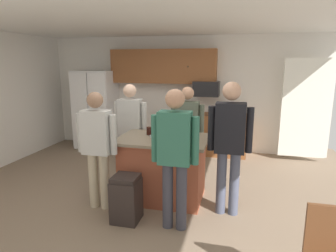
# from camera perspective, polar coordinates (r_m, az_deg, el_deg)

# --- Properties ---
(floor) EXTENTS (7.04, 7.04, 0.00)m
(floor) POSITION_cam_1_polar(r_m,az_deg,el_deg) (4.61, -4.45, -13.63)
(floor) COLOR #7F6B56
(floor) RESTS_ON ground
(ceiling) EXTENTS (7.04, 7.04, 0.00)m
(ceiling) POSITION_cam_1_polar(r_m,az_deg,el_deg) (4.19, -5.07, 20.32)
(ceiling) COLOR white
(back_wall) EXTENTS (6.40, 0.10, 2.60)m
(back_wall) POSITION_cam_1_polar(r_m,az_deg,el_deg) (6.90, 2.72, 6.30)
(back_wall) COLOR white
(back_wall) RESTS_ON ground
(french_door_window_panel) EXTENTS (0.90, 0.06, 2.00)m
(french_door_window_panel) POSITION_cam_1_polar(r_m,az_deg,el_deg) (6.52, 25.02, 3.06)
(french_door_window_panel) COLOR white
(french_door_window_panel) RESTS_ON ground
(cabinet_run_upper) EXTENTS (2.40, 0.38, 0.75)m
(cabinet_run_upper) POSITION_cam_1_polar(r_m,az_deg,el_deg) (6.76, -0.96, 11.50)
(cabinet_run_upper) COLOR brown
(cabinet_run_lower) EXTENTS (1.80, 0.63, 0.90)m
(cabinet_run_lower) POSITION_cam_1_polar(r_m,az_deg,el_deg) (6.64, 7.20, -1.47)
(cabinet_run_lower) COLOR brown
(cabinet_run_lower) RESTS_ON ground
(refrigerator) EXTENTS (0.90, 0.76, 1.83)m
(refrigerator) POSITION_cam_1_polar(r_m,az_deg,el_deg) (7.22, -13.78, 3.13)
(refrigerator) COLOR white
(refrigerator) RESTS_ON ground
(microwave_over_range) EXTENTS (0.56, 0.40, 0.32)m
(microwave_over_range) POSITION_cam_1_polar(r_m,az_deg,el_deg) (6.50, 7.45, 7.18)
(microwave_over_range) COLOR black
(kitchen_island) EXTENTS (1.30, 0.93, 0.94)m
(kitchen_island) POSITION_cam_1_polar(r_m,az_deg,el_deg) (4.40, -0.95, -8.16)
(kitchen_island) COLOR #9E4C33
(kitchen_island) RESTS_ON ground
(person_guest_left) EXTENTS (0.57, 0.23, 1.77)m
(person_guest_left) POSITION_cam_1_polar(r_m,az_deg,el_deg) (3.87, 11.87, -2.59)
(person_guest_left) COLOR #4C5166
(person_guest_left) RESTS_ON ground
(person_guest_by_door) EXTENTS (0.57, 0.22, 1.62)m
(person_guest_by_door) POSITION_cam_1_polar(r_m,az_deg,el_deg) (4.97, 3.73, -0.32)
(person_guest_by_door) COLOR #383842
(person_guest_by_door) RESTS_ON ground
(person_elder_center) EXTENTS (0.57, 0.22, 1.63)m
(person_elder_center) POSITION_cam_1_polar(r_m,az_deg,el_deg) (4.09, -13.58, -3.25)
(person_elder_center) COLOR tan
(person_elder_center) RESTS_ON ground
(person_host_foreground) EXTENTS (0.57, 0.23, 1.72)m
(person_host_foreground) POSITION_cam_1_polar(r_m,az_deg,el_deg) (3.45, 1.32, -4.80)
(person_host_foreground) COLOR #383842
(person_host_foreground) RESTS_ON ground
(person_guest_right) EXTENTS (0.57, 0.22, 1.66)m
(person_guest_right) POSITION_cam_1_polar(r_m,az_deg,el_deg) (5.00, -7.26, 0.01)
(person_guest_right) COLOR #232D4C
(person_guest_right) RESTS_ON ground
(glass_dark_ale) EXTENTS (0.07, 0.07, 0.12)m
(glass_dark_ale) POSITION_cam_1_polar(r_m,az_deg,el_deg) (4.43, -3.73, -0.97)
(glass_dark_ale) COLOR black
(glass_dark_ale) RESTS_ON kitchen_island
(glass_pilsner) EXTENTS (0.07, 0.07, 0.16)m
(glass_pilsner) POSITION_cam_1_polar(r_m,az_deg,el_deg) (4.45, 4.82, -0.70)
(glass_pilsner) COLOR black
(glass_pilsner) RESTS_ON kitchen_island
(glass_stout_tall) EXTENTS (0.06, 0.06, 0.16)m
(glass_stout_tall) POSITION_cam_1_polar(r_m,az_deg,el_deg) (4.03, 4.28, -2.01)
(glass_stout_tall) COLOR black
(glass_stout_tall) RESTS_ON kitchen_island
(tumbler_amber) EXTENTS (0.07, 0.07, 0.17)m
(tumbler_amber) POSITION_cam_1_polar(r_m,az_deg,el_deg) (4.08, -0.32, -1.78)
(tumbler_amber) COLOR black
(tumbler_amber) RESTS_ON kitchen_island
(serving_tray) EXTENTS (0.44, 0.30, 0.04)m
(serving_tray) POSITION_cam_1_polar(r_m,az_deg,el_deg) (4.33, -0.15, -1.79)
(serving_tray) COLOR #B7B7BC
(serving_tray) RESTS_ON kitchen_island
(trash_bin) EXTENTS (0.34, 0.34, 0.61)m
(trash_bin) POSITION_cam_1_polar(r_m,az_deg,el_deg) (3.90, -8.10, -13.77)
(trash_bin) COLOR black
(trash_bin) RESTS_ON ground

